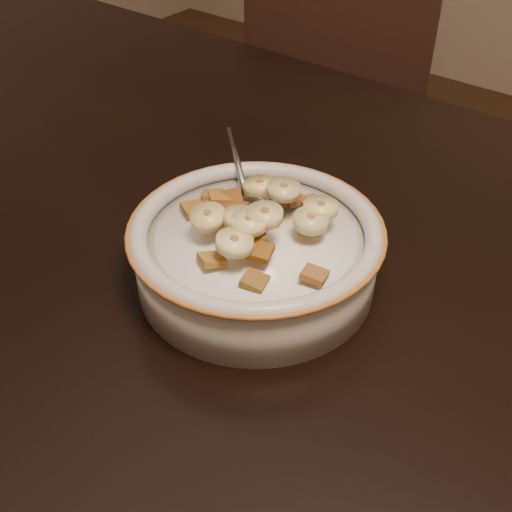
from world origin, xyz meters
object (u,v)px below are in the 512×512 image
Objects in this scene: spoon at (249,210)px; cereal_bowl at (256,259)px; chair at (284,151)px; table at (95,195)px.

cereal_bowl is at bearing 90.00° from spoon.
cereal_bowl is 0.05m from spoon.
chair reaches higher than cereal_bowl.
cereal_bowl is (0.26, -0.02, 0.05)m from table.
cereal_bowl reaches higher than table.
chair is at bearing 104.96° from table.
chair is 17.48× the size of spoon.
spoon is at bearing -76.54° from chair.
spoon reaches higher than table.
spoon reaches higher than cereal_bowl.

